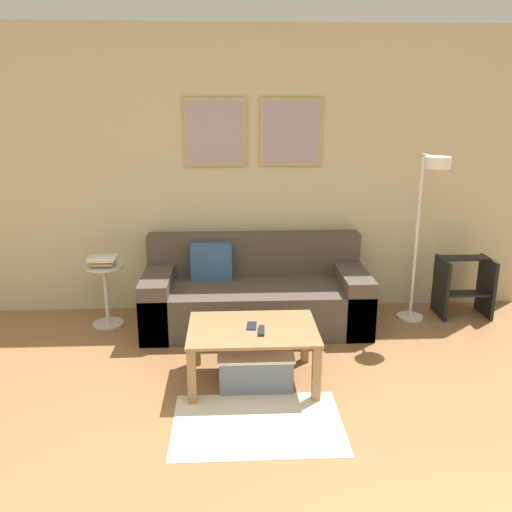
% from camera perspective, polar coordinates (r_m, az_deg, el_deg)
% --- Properties ---
extents(wall_back, '(5.60, 0.09, 2.55)m').
position_cam_1_polar(wall_back, '(4.96, -2.89, 8.76)').
color(wall_back, '#C6BC93').
rests_on(wall_back, ground_plane).
extents(area_rug, '(1.04, 0.71, 0.01)m').
position_cam_1_polar(area_rug, '(3.47, 0.17, -17.24)').
color(area_rug, beige).
rests_on(area_rug, ground_plane).
extents(couch, '(1.92, 0.84, 0.76)m').
position_cam_1_polar(couch, '(4.77, -0.13, -4.12)').
color(couch, '#4C4238').
rests_on(couch, ground_plane).
extents(coffee_table, '(0.89, 0.63, 0.40)m').
position_cam_1_polar(coffee_table, '(3.79, -0.36, -8.53)').
color(coffee_table, '#997047').
rests_on(coffee_table, ground_plane).
extents(storage_bin, '(0.52, 0.40, 0.25)m').
position_cam_1_polar(storage_bin, '(3.86, -0.08, -11.43)').
color(storage_bin, slate).
rests_on(storage_bin, ground_plane).
extents(floor_lamp, '(0.23, 0.54, 1.49)m').
position_cam_1_polar(floor_lamp, '(4.70, 17.62, 4.85)').
color(floor_lamp, white).
rests_on(floor_lamp, ground_plane).
extents(side_table, '(0.32, 0.32, 0.54)m').
position_cam_1_polar(side_table, '(4.90, -15.53, -3.43)').
color(side_table, silver).
rests_on(side_table, ground_plane).
extents(book_stack, '(0.24, 0.20, 0.08)m').
position_cam_1_polar(book_stack, '(4.82, -15.83, -0.48)').
color(book_stack, '#335199').
rests_on(book_stack, side_table).
extents(remote_control, '(0.05, 0.15, 0.02)m').
position_cam_1_polar(remote_control, '(3.69, 0.59, -7.86)').
color(remote_control, '#232328').
rests_on(remote_control, coffee_table).
extents(cell_phone, '(0.08, 0.15, 0.01)m').
position_cam_1_polar(cell_phone, '(3.78, -0.46, -7.36)').
color(cell_phone, '#1E2338').
rests_on(cell_phone, coffee_table).
extents(step_stool, '(0.46, 0.34, 0.54)m').
position_cam_1_polar(step_stool, '(5.30, 21.04, -2.87)').
color(step_stool, black).
rests_on(step_stool, ground_plane).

